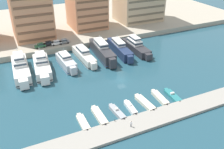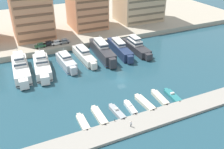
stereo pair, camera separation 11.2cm
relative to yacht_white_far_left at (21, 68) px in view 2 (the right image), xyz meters
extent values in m
plane|color=#234C5B|center=(28.69, -17.73, -2.38)|extent=(400.00, 400.00, 0.00)
cube|color=#ADA38E|center=(28.69, 46.56, -1.28)|extent=(180.00, 70.00, 2.19)
cube|color=#9E998E|center=(28.69, -38.81, -2.01)|extent=(120.00, 6.17, 0.74)
cube|color=white|center=(0.00, 0.10, -0.69)|extent=(5.73, 18.31, 3.37)
cube|color=white|center=(-0.42, -10.07, -0.61)|extent=(2.84, 2.60, 2.87)
cube|color=black|center=(0.00, 0.10, -1.79)|extent=(5.79, 18.50, 0.24)
cube|color=white|center=(0.06, 1.46, 1.87)|extent=(4.20, 7.77, 1.75)
cube|color=#233342|center=(0.06, 1.46, 2.05)|extent=(4.25, 7.85, 0.63)
cube|color=white|center=(0.06, 1.46, 3.48)|extent=(3.27, 6.06, 1.46)
cube|color=#233342|center=(0.06, 1.46, 3.62)|extent=(3.32, 6.12, 0.53)
cylinder|color=silver|center=(0.11, 2.60, 5.11)|extent=(0.16, 0.16, 1.80)
cube|color=white|center=(0.40, 9.60, -1.45)|extent=(4.26, 1.08, 0.20)
cube|color=white|center=(6.75, -1.04, -0.76)|extent=(6.54, 16.38, 3.24)
cube|color=white|center=(5.85, -10.10, -0.68)|extent=(2.98, 2.75, 2.75)
cube|color=black|center=(6.75, -1.04, -1.81)|extent=(6.61, 16.55, 0.24)
cube|color=white|center=(6.87, 0.15, 1.71)|extent=(4.53, 7.06, 1.69)
cube|color=#233342|center=(6.87, 0.15, 1.88)|extent=(4.59, 7.13, 0.61)
cube|color=white|center=(6.87, 0.15, 3.15)|extent=(3.54, 5.51, 1.20)
cube|color=#233342|center=(6.87, 0.15, 3.27)|extent=(3.58, 5.56, 0.43)
cylinder|color=silver|center=(6.96, 1.15, 4.65)|extent=(0.16, 0.16, 1.80)
cube|color=white|center=(7.58, 7.35, -1.49)|extent=(4.31, 1.31, 0.20)
cube|color=silver|center=(15.13, -1.02, -0.77)|extent=(4.51, 12.54, 3.22)
cube|color=silver|center=(15.57, -8.02, -0.69)|extent=(2.17, 2.00, 2.74)
cube|color=#334C7F|center=(15.13, -1.02, -1.81)|extent=(4.55, 12.67, 0.24)
cube|color=white|center=(15.07, -0.10, 1.56)|extent=(3.24, 5.35, 1.44)
cube|color=#233342|center=(15.07, -0.10, 1.71)|extent=(3.28, 5.41, 0.52)
cylinder|color=silver|center=(15.02, 0.68, 3.18)|extent=(0.16, 0.16, 1.80)
cube|color=silver|center=(14.72, 5.58, -1.49)|extent=(3.23, 1.10, 0.20)
cube|color=silver|center=(22.68, 1.60, -0.95)|extent=(4.27, 16.43, 2.86)
cube|color=silver|center=(23.04, -7.35, -0.88)|extent=(2.06, 1.88, 2.43)
cube|color=black|center=(22.68, 1.60, -1.88)|extent=(4.31, 16.59, 0.24)
cube|color=white|center=(22.63, 2.82, 1.30)|extent=(3.09, 6.95, 1.63)
cube|color=#233342|center=(22.63, 2.82, 1.46)|extent=(3.13, 7.02, 0.59)
cylinder|color=silver|center=(22.59, 3.85, 3.01)|extent=(0.16, 0.16, 1.80)
cube|color=silver|center=(22.33, 10.19, -1.59)|extent=(3.10, 1.02, 0.20)
cube|color=#333338|center=(29.87, 1.17, -0.29)|extent=(5.40, 19.64, 4.18)
cube|color=#333338|center=(29.19, -9.46, -0.18)|extent=(2.42, 2.23, 3.55)
cube|color=#334C7F|center=(29.87, 1.17, -1.65)|extent=(5.46, 19.84, 0.24)
cube|color=white|center=(29.96, 2.62, 2.67)|extent=(3.77, 8.35, 1.75)
cube|color=#233342|center=(29.96, 2.62, 2.85)|extent=(3.81, 8.43, 0.63)
cylinder|color=silver|center=(30.04, 3.84, 4.45)|extent=(0.16, 0.16, 1.80)
cube|color=#333338|center=(30.52, 11.31, -1.23)|extent=(3.60, 1.12, 0.20)
cube|color=navy|center=(37.34, 1.25, -0.68)|extent=(5.20, 18.51, 3.40)
cube|color=navy|center=(36.56, -8.71, -0.59)|extent=(2.22, 2.05, 2.89)
cube|color=#192347|center=(37.34, 1.25, -1.78)|extent=(5.25, 18.70, 0.24)
cube|color=white|center=(37.45, 2.61, 1.78)|extent=(3.54, 7.88, 1.51)
cube|color=#233342|center=(37.45, 2.61, 1.93)|extent=(3.58, 7.96, 0.54)
cylinder|color=silver|center=(37.54, 3.76, 3.43)|extent=(0.16, 0.16, 1.80)
cube|color=navy|center=(38.09, 10.81, -1.44)|extent=(3.27, 1.15, 0.20)
cube|color=#333338|center=(44.12, 0.26, -0.96)|extent=(4.46, 16.60, 2.84)
cube|color=#333338|center=(44.06, -9.00, -0.88)|extent=(2.41, 2.19, 2.42)
cube|color=black|center=(44.12, 0.26, -1.88)|extent=(4.51, 16.77, 0.24)
cube|color=white|center=(44.13, 1.51, 1.30)|extent=(3.44, 6.98, 1.67)
cube|color=#233342|center=(44.13, 1.51, 1.47)|extent=(3.48, 7.05, 0.60)
cube|color=white|center=(44.13, 1.51, 2.74)|extent=(2.68, 5.45, 1.22)
cube|color=#233342|center=(44.13, 1.51, 2.87)|extent=(2.72, 5.50, 0.44)
cylinder|color=silver|center=(44.14, 2.55, 4.25)|extent=(0.16, 0.16, 1.80)
cube|color=#333338|center=(44.18, 9.00, -1.60)|extent=(3.71, 0.92, 0.20)
cube|color=beige|center=(10.25, -32.96, -1.94)|extent=(1.91, 5.94, 0.88)
cube|color=beige|center=(10.28, -29.63, -1.94)|extent=(1.03, 0.84, 0.75)
cube|color=black|center=(10.22, -36.10, -1.79)|extent=(0.36, 0.28, 0.60)
cube|color=beige|center=(14.83, -32.38, -1.86)|extent=(1.98, 7.28, 1.04)
cube|color=beige|center=(14.84, -28.35, -1.86)|extent=(1.08, 0.89, 0.88)
cube|color=black|center=(14.82, -36.20, -1.71)|extent=(0.36, 0.28, 0.60)
cube|color=#9EA3A8|center=(19.64, -32.90, -1.86)|extent=(2.15, 6.39, 1.03)
cube|color=#9EA3A8|center=(19.37, -29.44, -1.86)|extent=(0.97, 0.82, 0.88)
cube|color=silver|center=(19.61, -32.43, -1.06)|extent=(0.96, 0.67, 0.56)
cube|color=#283847|center=(19.59, -32.15, -0.98)|extent=(0.84, 0.14, 0.34)
cube|color=black|center=(19.90, -36.21, -1.71)|extent=(0.38, 0.31, 0.60)
cube|color=white|center=(23.70, -32.69, -1.86)|extent=(1.89, 5.72, 1.02)
cube|color=white|center=(23.89, -29.57, -1.86)|extent=(0.89, 0.75, 0.87)
cube|color=silver|center=(23.72, -32.27, -1.18)|extent=(0.88, 0.65, 0.35)
cube|color=#283847|center=(23.74, -31.99, -1.12)|extent=(0.78, 0.13, 0.21)
cube|color=black|center=(23.51, -35.68, -1.71)|extent=(0.38, 0.30, 0.60)
cube|color=beige|center=(28.38, -32.42, -1.88)|extent=(2.50, 7.46, 0.99)
cube|color=beige|center=(28.14, -28.34, -1.88)|extent=(1.19, 1.00, 0.85)
cube|color=black|center=(28.61, -36.27, -1.73)|extent=(0.38, 0.30, 0.60)
cube|color=beige|center=(33.48, -32.12, -1.86)|extent=(2.29, 7.07, 1.03)
cube|color=beige|center=(33.72, -28.28, -1.86)|extent=(1.07, 0.90, 0.87)
cube|color=black|center=(33.25, -35.78, -1.71)|extent=(0.38, 0.30, 0.60)
cube|color=teal|center=(37.60, -32.64, -2.00)|extent=(2.46, 6.48, 0.76)
cube|color=teal|center=(37.82, -29.05, -2.00)|extent=(1.20, 1.00, 0.64)
cube|color=silver|center=(37.63, -32.16, -1.37)|extent=(1.18, 0.67, 0.49)
cube|color=#283847|center=(37.64, -31.88, -1.30)|extent=(1.04, 0.14, 0.30)
cube|color=black|center=(37.39, -35.99, -1.85)|extent=(0.38, 0.30, 0.60)
cube|color=#2D6642|center=(9.26, 14.78, 0.54)|extent=(4.18, 1.91, 0.80)
cube|color=#2D6642|center=(9.41, 14.78, 1.28)|extent=(2.18, 1.67, 0.68)
cube|color=#1E2833|center=(9.41, 14.78, 1.28)|extent=(2.14, 1.68, 0.37)
cylinder|color=black|center=(7.96, 13.86, 0.14)|extent=(0.65, 0.25, 0.64)
cylinder|color=black|center=(7.87, 15.56, 0.14)|extent=(0.65, 0.25, 0.64)
cylinder|color=black|center=(10.66, 14.00, 0.14)|extent=(0.65, 0.25, 0.64)
cylinder|color=black|center=(10.57, 15.69, 0.14)|extent=(0.65, 0.25, 0.64)
cube|color=black|center=(12.62, 15.36, 0.54)|extent=(4.23, 2.03, 0.80)
cube|color=black|center=(12.77, 15.38, 1.28)|extent=(2.22, 1.73, 0.68)
cube|color=#1E2833|center=(12.77, 15.38, 1.28)|extent=(2.18, 1.74, 0.37)
cylinder|color=black|center=(11.35, 14.41, 0.14)|extent=(0.66, 0.27, 0.64)
cylinder|color=black|center=(11.21, 16.10, 0.14)|extent=(0.66, 0.27, 0.64)
cylinder|color=black|center=(14.04, 14.63, 0.14)|extent=(0.66, 0.27, 0.64)
cylinder|color=black|center=(13.90, 16.32, 0.14)|extent=(0.66, 0.27, 0.64)
cube|color=white|center=(15.74, 14.99, 0.54)|extent=(4.14, 1.79, 0.80)
cube|color=white|center=(15.89, 15.00, 1.28)|extent=(2.13, 1.61, 0.68)
cube|color=#1E2833|center=(15.89, 15.00, 1.28)|extent=(2.09, 1.62, 0.37)
cylinder|color=black|center=(14.41, 14.11, 0.14)|extent=(0.64, 0.23, 0.64)
cylinder|color=black|center=(14.37, 15.81, 0.14)|extent=(0.64, 0.23, 0.64)
cylinder|color=black|center=(17.11, 14.17, 0.14)|extent=(0.64, 0.23, 0.64)
cylinder|color=black|center=(17.07, 15.87, 0.14)|extent=(0.64, 0.23, 0.64)
cube|color=slate|center=(18.99, 15.04, 0.54)|extent=(4.11, 1.72, 0.80)
cube|color=slate|center=(19.14, 15.04, 1.28)|extent=(2.11, 1.57, 0.68)
cube|color=#1E2833|center=(19.14, 15.04, 1.28)|extent=(2.07, 1.59, 0.37)
cylinder|color=black|center=(17.64, 14.19, 0.14)|extent=(0.64, 0.22, 0.64)
cylinder|color=black|center=(17.65, 15.89, 0.14)|extent=(0.64, 0.22, 0.64)
cylinder|color=black|center=(20.34, 14.18, 0.14)|extent=(0.64, 0.22, 0.64)
cylinder|color=black|center=(20.35, 15.88, 0.14)|extent=(0.64, 0.22, 0.64)
cube|color=tan|center=(9.50, 28.99, 11.20)|extent=(15.72, 17.72, 22.77)
cube|color=brown|center=(9.50, 20.03, 1.44)|extent=(14.46, 0.24, 0.90)
cube|color=brown|center=(9.50, 20.03, 4.69)|extent=(14.46, 0.24, 0.90)
cube|color=brown|center=(9.50, 20.03, 7.95)|extent=(14.46, 0.24, 0.90)
cube|color=brown|center=(9.50, 20.03, 11.20)|extent=(14.46, 0.24, 0.90)
cube|color=brown|center=(9.50, 20.03, 14.45)|extent=(14.46, 0.24, 0.90)
cube|color=tan|center=(34.87, 31.19, 10.52)|extent=(15.44, 16.82, 21.40)
cube|color=brown|center=(34.87, 22.68, 1.34)|extent=(14.20, 0.24, 0.90)
cube|color=brown|center=(34.87, 22.68, 4.40)|extent=(14.20, 0.24, 0.90)
cube|color=brown|center=(34.87, 22.68, 7.46)|extent=(14.20, 0.24, 0.90)
cube|color=brown|center=(34.87, 22.68, 10.52)|extent=(14.20, 0.24, 0.90)
cube|color=brown|center=(34.87, 22.68, 13.57)|extent=(14.20, 0.24, 0.90)
cube|color=#6D5F4B|center=(62.60, 22.50, 1.45)|extent=(19.96, 0.24, 0.90)
cube|color=#6D5F4B|center=(62.60, 22.50, 4.71)|extent=(19.96, 0.24, 0.90)
cube|color=#6D5F4B|center=(62.60, 22.50, 7.97)|extent=(19.96, 0.24, 0.90)
cube|color=#6D5F4B|center=(62.60, 22.50, 11.23)|extent=(19.96, 0.24, 0.90)
cylinder|color=#4C515B|center=(20.08, -39.52, -1.23)|extent=(0.13, 0.13, 0.83)
cylinder|color=#4C515B|center=(20.02, -39.37, -1.23)|extent=(0.13, 0.13, 0.83)
cube|color=silver|center=(20.05, -39.45, -0.50)|extent=(0.39, 0.51, 0.63)
cylinder|color=silver|center=(20.16, -39.70, -0.55)|extent=(0.10, 0.10, 0.63)
cylinder|color=silver|center=(19.94, -39.19, -0.55)|extent=(0.10, 0.10, 0.63)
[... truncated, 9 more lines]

